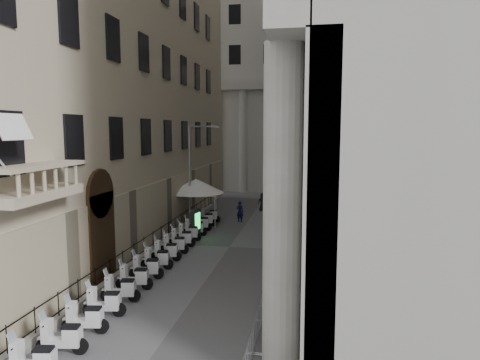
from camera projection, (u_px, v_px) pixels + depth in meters
The scene contains 34 objects.
far_building at pixel (273, 69), 53.68m from camera, with size 22.00×10.00×30.00m, color #ACAAA2.
iron_fence at pixel (159, 249), 26.82m from camera, with size 0.30×28.00×1.40m, color black, non-canonical shape.
blue_awning at pixel (299, 226), 33.24m from camera, with size 1.60×3.00×3.00m, color navy, non-canonical shape.
flag at pixel (27, 358), 14.05m from camera, with size 1.00×1.40×8.20m, color #9E0C11, non-canonical shape.
scooter_1 at pixel (63, 354), 14.29m from camera, with size 0.56×1.40×1.50m, color silver, non-canonical shape.
scooter_2 at pixel (86, 333), 15.73m from camera, with size 0.56×1.40×1.50m, color silver, non-canonical shape.
scooter_3 at pixel (105, 316), 17.17m from camera, with size 0.56×1.40×1.50m, color silver, non-canonical shape.
scooter_4 at pixel (121, 302), 18.60m from camera, with size 0.56×1.40×1.50m, color silver, non-canonical shape.
scooter_5 at pixel (135, 289), 20.04m from camera, with size 0.56×1.40×1.50m, color silver, non-canonical shape.
scooter_6 at pixel (147, 279), 21.48m from camera, with size 0.56×1.40×1.50m, color silver, non-canonical shape.
scooter_7 at pixel (157, 269), 22.92m from camera, with size 0.56×1.40×1.50m, color silver, non-canonical shape.
scooter_8 at pixel (167, 261), 24.36m from camera, with size 0.56×1.40×1.50m, color silver, non-canonical shape.
scooter_9 at pixel (175, 254), 25.80m from camera, with size 0.56×1.40×1.50m, color silver, non-canonical shape.
scooter_10 at pixel (182, 247), 27.24m from camera, with size 0.56×1.40×1.50m, color silver, non-canonical shape.
scooter_11 at pixel (189, 241), 28.68m from camera, with size 0.56×1.40×1.50m, color silver, non-canonical shape.
scooter_12 at pixel (195, 236), 30.12m from camera, with size 0.56×1.40×1.50m, color silver, non-canonical shape.
scooter_13 at pixel (200, 231), 31.56m from camera, with size 0.56×1.40×1.50m, color silver, non-canonical shape.
scooter_14 at pixel (205, 226), 33.00m from camera, with size 0.56×1.40×1.50m, color silver, non-canonical shape.
scooter_15 at pixel (210, 222), 34.44m from camera, with size 0.56×1.40×1.50m, color silver, non-canonical shape.
barrier_1 at pixel (258, 337), 15.49m from camera, with size 0.60×2.40×1.10m, color #9A9CA1, non-canonical shape.
barrier_2 at pixel (266, 308), 17.94m from camera, with size 0.60×2.40×1.10m, color #9A9CA1, non-canonical shape.
barrier_3 at pixel (272, 287), 20.39m from camera, with size 0.60×2.40×1.10m, color #9A9CA1, non-canonical shape.
barrier_4 at pixel (276, 270), 22.83m from camera, with size 0.60×2.40×1.10m, color #9A9CA1, non-canonical shape.
barrier_5 at pixel (280, 256), 25.28m from camera, with size 0.60×2.40×1.10m, color #9A9CA1, non-canonical shape.
barrier_6 at pixel (283, 245), 27.73m from camera, with size 0.60×2.40×1.10m, color #9A9CA1, non-canonical shape.
barrier_7 at pixel (285, 236), 30.17m from camera, with size 0.60×2.40×1.10m, color #9A9CA1, non-canonical shape.
barrier_8 at pixel (287, 228), 32.62m from camera, with size 0.60×2.40×1.10m, color #9A9CA1, non-canonical shape.
barrier_9 at pixel (289, 221), 35.07m from camera, with size 0.60×2.40×1.10m, color #9A9CA1, non-canonical shape.
security_tent at pixel (199, 187), 33.42m from camera, with size 4.40×4.40×3.57m.
street_lamp at pixel (193, 167), 32.72m from camera, with size 2.52×0.42×7.73m.
info_kiosk at pixel (196, 224), 29.12m from camera, with size 0.47×1.00×2.04m.
pedestrian_a at pixel (240, 212), 34.54m from camera, with size 0.61×0.40×1.68m, color #0D0E34.
pedestrian_b at pixel (283, 211), 34.63m from camera, with size 0.87×0.68×1.79m, color black.
pedestrian_c at pixel (263, 202), 39.04m from camera, with size 0.82×0.53×1.68m, color black.
Camera 1 is at (5.14, -6.88, 7.49)m, focal length 32.00 mm.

